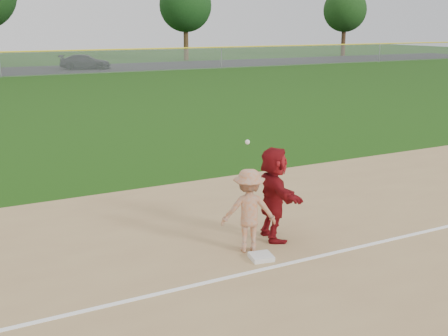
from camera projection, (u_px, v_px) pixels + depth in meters
name	position (u px, v px, depth m)	size (l,w,h in m)	color
ground	(260.00, 250.00, 10.81)	(160.00, 160.00, 0.00)	#19420C
foul_line	(283.00, 265.00, 10.11)	(60.00, 0.10, 0.01)	white
first_base	(261.00, 257.00, 10.35)	(0.40, 0.40, 0.09)	silver
base_runner	(274.00, 194.00, 11.12)	(1.76, 0.56, 1.90)	maroon
car_right	(85.00, 62.00, 52.81)	(1.91, 4.69, 1.36)	black
first_base_play	(249.00, 210.00, 10.56)	(1.19, 0.96, 2.16)	#99999C
tree_3	(185.00, 6.00, 64.41)	(6.00, 6.00, 9.19)	#3C2B16
tree_4	(345.00, 10.00, 73.04)	(5.60, 5.60, 8.67)	#392414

